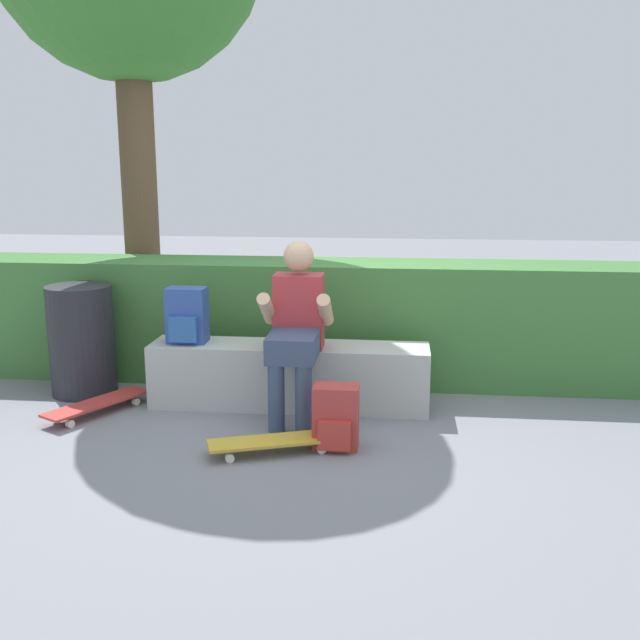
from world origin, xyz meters
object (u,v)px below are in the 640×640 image
backpack_on_bench (187,316)px  trash_bin (82,340)px  skateboard_near_person (274,442)px  bench_main (289,376)px  person_skater (296,325)px  backpack_on_ground (336,418)px  skateboard_beside_bench (97,404)px

backpack_on_bench → trash_bin: backpack_on_bench is taller
skateboard_near_person → trash_bin: 1.96m
bench_main → person_skater: (0.08, -0.21, 0.43)m
backpack_on_bench → backpack_on_ground: bearing=-33.0°
backpack_on_bench → trash_bin: bearing=170.4°
skateboard_beside_bench → trash_bin: trash_bin is taller
skateboard_near_person → backpack_on_bench: 1.30m
bench_main → skateboard_near_person: size_ratio=2.44×
bench_main → skateboard_near_person: bench_main is taller
skateboard_near_person → skateboard_beside_bench: bearing=157.5°
skateboard_beside_bench → skateboard_near_person: bearing=-22.5°
person_skater → backpack_on_bench: person_skater is taller
backpack_on_ground → trash_bin: 2.21m
backpack_on_bench → trash_bin: size_ratio=0.48×
person_skater → trash_bin: person_skater is taller
skateboard_near_person → backpack_on_bench: bearing=131.8°
bench_main → trash_bin: (-1.61, 0.14, 0.19)m
backpack_on_bench → backpack_on_ground: size_ratio=1.00×
backpack_on_ground → bench_main: bearing=118.2°
backpack_on_bench → skateboard_beside_bench: bearing=-152.2°
person_skater → skateboard_near_person: bearing=-93.9°
backpack_on_bench → skateboard_near_person: bearing=-48.2°
skateboard_near_person → backpack_on_bench: backpack_on_bench is taller
skateboard_beside_bench → person_skater: bearing=4.5°
bench_main → skateboard_near_person: (0.04, -0.88, -0.16)m
bench_main → person_skater: size_ratio=1.65×
skateboard_beside_bench → backpack_on_bench: backpack_on_bench is taller
skateboard_beside_bench → trash_bin: bearing=122.5°
trash_bin → backpack_on_ground: bearing=-23.8°
person_skater → backpack_on_ground: person_skater is taller
skateboard_near_person → backpack_on_ground: 0.41m
person_skater → skateboard_near_person: (-0.05, -0.67, -0.58)m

